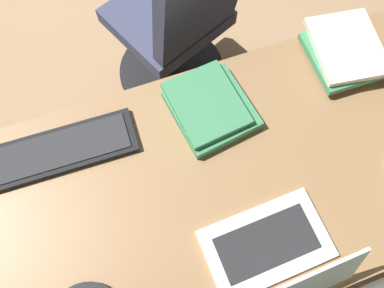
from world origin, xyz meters
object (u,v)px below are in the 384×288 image
at_px(book_stack_near, 344,52).
at_px(drawer_pedestal, 55,273).
at_px(laptop_left, 278,261).
at_px(office_chair, 178,27).
at_px(book_stack_far, 210,107).
at_px(keyboard_main, 64,149).

bearing_deg(book_stack_near, drawer_pedestal, 13.74).
height_order(laptop_left, office_chair, office_chair).
relative_size(laptop_left, book_stack_far, 1.23).
bearing_deg(book_stack_far, office_chair, -98.18).
relative_size(book_stack_near, office_chair, 0.29).
bearing_deg(laptop_left, book_stack_far, -89.81).
distance_m(book_stack_far, office_chair, 0.63).
bearing_deg(drawer_pedestal, book_stack_near, -166.26).
xyz_separation_m(book_stack_far, office_chair, (-0.08, -0.55, -0.30)).
height_order(drawer_pedestal, book_stack_near, book_stack_near).
bearing_deg(book_stack_near, laptop_left, 47.19).
height_order(drawer_pedestal, laptop_left, laptop_left).
distance_m(drawer_pedestal, book_stack_far, 0.82).
xyz_separation_m(laptop_left, book_stack_near, (-0.47, -0.51, -0.01)).
bearing_deg(keyboard_main, laptop_left, 131.95).
bearing_deg(book_stack_far, laptop_left, 90.19).
bearing_deg(laptop_left, office_chair, -94.32).
xyz_separation_m(drawer_pedestal, office_chair, (-0.74, -0.79, 0.11)).
bearing_deg(office_chair, keyboard_main, 44.93).
height_order(book_stack_far, office_chair, office_chair).
bearing_deg(book_stack_far, book_stack_near, -175.76).
height_order(drawer_pedestal, keyboard_main, keyboard_main).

